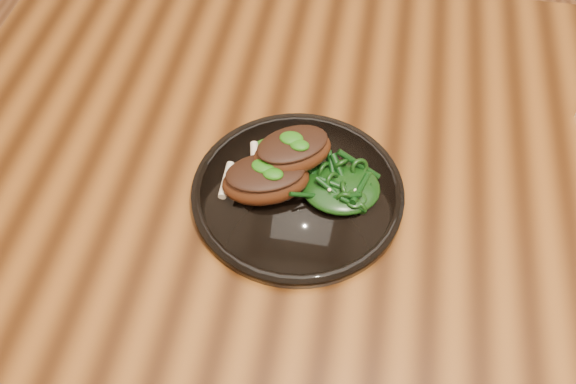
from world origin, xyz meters
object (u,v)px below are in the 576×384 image
Objects in this scene: desk at (504,220)px; lamb_chop_front at (265,179)px; greens_heap at (341,184)px; plate at (298,193)px.

lamb_chop_front is (-0.32, -0.08, 0.12)m from desk.
lamb_chop_front reaches higher than desk.
desk is at bearing 15.90° from greens_heap.
desk is at bearing 13.95° from lamb_chop_front.
lamb_chop_front is at bearing -171.09° from greens_heap.
plate is 2.69× the size of greens_heap.
greens_heap is at bearing -164.10° from desk.
lamb_chop_front is at bearing -166.20° from plate.
plate is 0.05m from lamb_chop_front.
greens_heap is (-0.23, -0.07, 0.11)m from desk.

